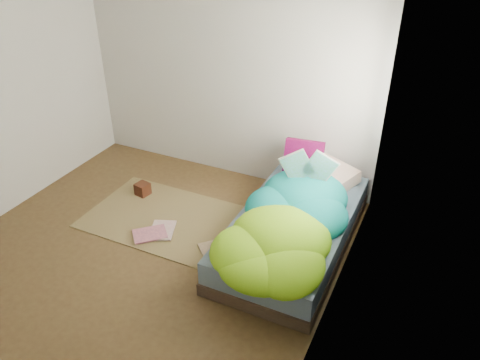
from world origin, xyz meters
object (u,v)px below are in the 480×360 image
bed (293,230)px  pillow_magenta (303,159)px  wooden_box (143,189)px  floor_book_b (148,227)px  floor_book_a (151,230)px  open_book (309,158)px

bed → pillow_magenta: bearing=103.4°
pillow_magenta → wooden_box: (-1.66, -0.63, -0.46)m
pillow_magenta → floor_book_b: pillow_magenta is taller
wooden_box → floor_book_a: wooden_box is taller
floor_book_b → pillow_magenta: bearing=89.3°
wooden_box → floor_book_b: wooden_box is taller
floor_book_a → floor_book_b: 0.05m
bed → open_book: bearing=87.8°
floor_book_a → wooden_box: bearing=110.1°
bed → floor_book_b: (-1.41, -0.41, -0.14)m
floor_book_b → bed: bearing=62.6°
bed → wooden_box: bearing=176.7°
pillow_magenta → floor_book_a: bearing=-143.1°
open_book → floor_book_a: (-1.37, -0.72, -0.79)m
pillow_magenta → floor_book_b: 1.76m
bed → wooden_box: bed is taller
bed → open_book: size_ratio=4.52×
bed → floor_book_a: (-1.36, -0.43, -0.14)m
bed → floor_book_a: bearing=-162.5°
pillow_magenta → wooden_box: bearing=-166.9°
open_book → floor_book_b: open_book is taller
floor_book_a → bed: bearing=-3.9°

